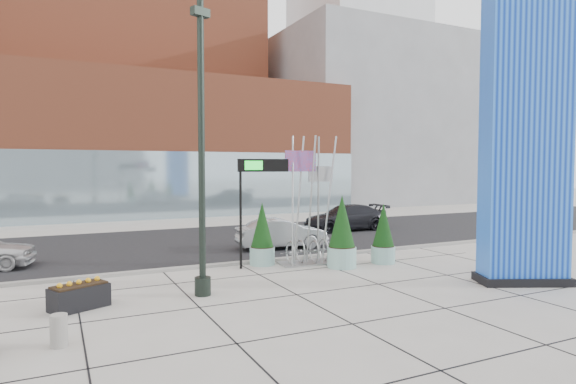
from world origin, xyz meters
name	(u,v)px	position (x,y,z in m)	size (l,w,h in m)	color
ground	(254,291)	(0.00, 0.00, 0.00)	(160.00, 160.00, 0.00)	#9E9991
street_asphalt	(179,244)	(0.00, 10.00, 0.01)	(80.00, 12.00, 0.02)	black
curb_edge	(215,265)	(0.00, 4.00, 0.06)	(80.00, 0.30, 0.12)	gray
tower_podium	(142,147)	(1.00, 27.00, 5.50)	(34.00, 10.00, 11.00)	#A44C2F
tower_glass_front	(154,185)	(1.00, 22.20, 2.50)	(34.00, 0.60, 5.00)	#8CA5B2
building_grey_parking	(362,121)	(26.00, 32.00, 9.00)	(20.00, 18.00, 18.00)	slate
building_pale_office	(357,10)	(36.00, 48.00, 27.50)	(16.00, 16.00, 55.00)	#B2B7BC
blue_pylon	(525,143)	(8.38, -2.95, 4.62)	(3.14, 2.36, 9.57)	#0C31B6
lamp_post	(202,175)	(-1.57, 0.19, 3.60)	(0.60, 0.48, 8.79)	black
public_art_sculpture	(308,230)	(3.52, 3.00, 1.34)	(2.33, 1.31, 5.10)	#A4A7A9
concrete_bollard	(59,331)	(-5.48, -2.50, 0.35)	(0.36, 0.36, 0.70)	gray
overhead_street_sign	(258,174)	(1.49, 3.26, 3.57)	(1.96, 0.48, 4.15)	black
round_planter_east	(383,235)	(6.30, 1.80, 1.13)	(0.96, 0.96, 2.40)	#8DBEB6
round_planter_mid	(342,233)	(4.35, 1.80, 1.32)	(1.12, 1.12, 2.79)	#8DBEB6
round_planter_west	(262,235)	(1.80, 3.60, 1.17)	(0.99, 0.99, 2.48)	#8DBEB6
box_planter_north	(79,295)	(-4.97, 0.31, 0.37)	(1.64, 1.28, 0.81)	black
car_silver_mid	(282,234)	(4.07, 6.64, 0.70)	(1.48, 4.23, 1.40)	#9CA0A4
car_dark_east	(345,218)	(10.28, 10.79, 0.77)	(2.15, 5.29, 1.54)	black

